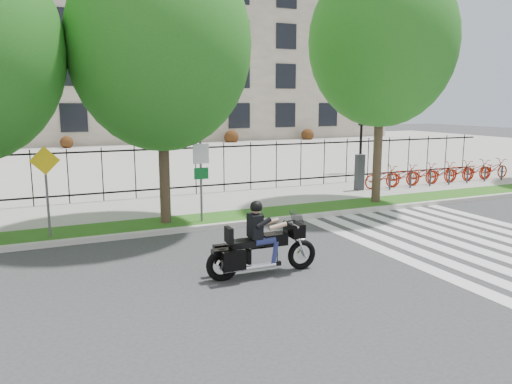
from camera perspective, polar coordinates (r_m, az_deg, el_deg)
name	(u,v)px	position (r m, az deg, el deg)	size (l,w,h in m)	color
ground	(314,264)	(12.06, 6.61, -8.12)	(120.00, 120.00, 0.00)	#323234
curb	(246,223)	(15.56, -1.15, -3.56)	(60.00, 0.20, 0.15)	beige
grass_verge	(236,217)	(16.32, -2.32, -2.91)	(60.00, 1.50, 0.15)	#295A16
sidewalk	(211,203)	(18.61, -5.21, -1.31)	(60.00, 3.50, 0.15)	#98968E
plaza	(127,157)	(35.50, -14.57, 3.87)	(80.00, 34.00, 0.10)	#98968E
crosswalk_stripes	(464,240)	(15.03, 22.68, -5.14)	(5.70, 8.00, 0.01)	silver
iron_fence	(196,169)	(20.08, -6.90, 2.62)	(30.00, 0.06, 2.00)	black
office_building	(87,40)	(55.38, -18.75, 16.12)	(60.00, 21.90, 20.15)	gray
lamp_post_right	(362,113)	(27.01, 12.01, 8.78)	(1.06, 0.70, 4.25)	black
street_tree_1	(160,46)	(15.27, -10.89, 16.09)	(5.32, 5.32, 8.31)	#38291E
street_tree_2	(382,42)	(18.84, 14.24, 16.27)	(5.19, 5.19, 8.71)	#38291E
bike_share_station	(440,173)	(24.13, 20.28, 2.10)	(8.89, 0.86, 1.50)	#2D2D33
sign_pole_regulatory	(201,170)	(15.25, -6.30, 2.47)	(0.50, 0.09, 2.50)	#59595B
sign_pole_warning	(46,179)	(14.53, -22.87, 1.34)	(0.78, 0.09, 2.49)	#59595B
motorcycle_rider	(262,245)	(11.06, 0.74, -6.10)	(2.64, 0.78, 2.03)	black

